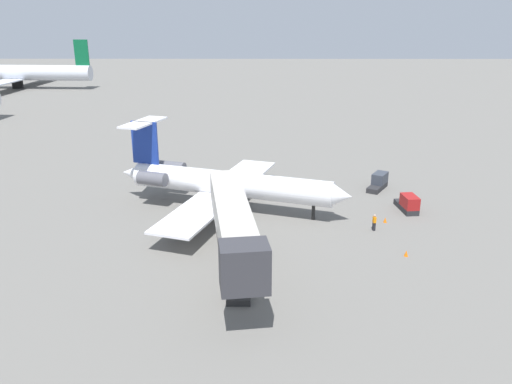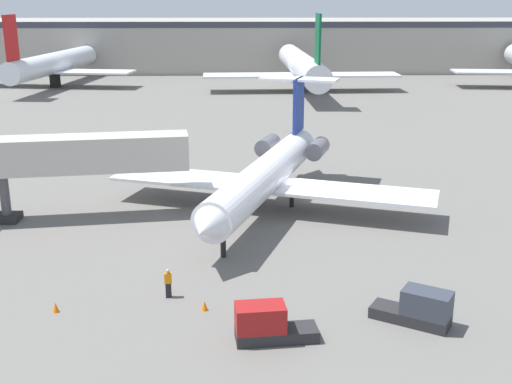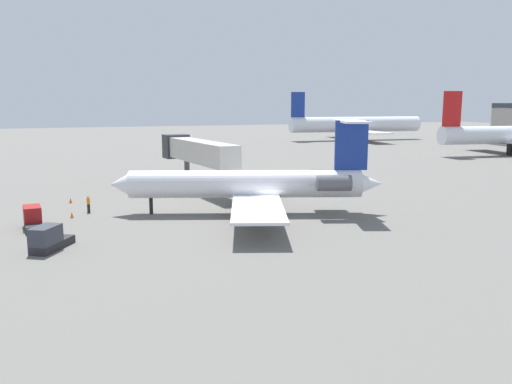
{
  "view_description": "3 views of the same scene",
  "coord_description": "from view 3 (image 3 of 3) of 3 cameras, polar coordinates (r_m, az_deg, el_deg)",
  "views": [
    {
      "loc": [
        -55.82,
        -4.96,
        20.34
      ],
      "look_at": [
        -3.98,
        -4.69,
        2.45
      ],
      "focal_mm": 36.22,
      "sensor_mm": 36.0,
      "label": 1
    },
    {
      "loc": [
        -4.34,
        -49.32,
        16.13
      ],
      "look_at": [
        -3.45,
        -5.1,
        2.62
      ],
      "focal_mm": 45.61,
      "sensor_mm": 36.0,
      "label": 2
    },
    {
      "loc": [
        44.48,
        -18.0,
        10.74
      ],
      "look_at": [
        -2.53,
        -0.88,
        2.12
      ],
      "focal_mm": 36.29,
      "sensor_mm": 36.0,
      "label": 3
    }
  ],
  "objects": [
    {
      "name": "ground_plane",
      "position": [
        49.18,
        1.98,
        -2.9
      ],
      "size": [
        400.0,
        400.0,
        0.1
      ],
      "primitive_type": "cube",
      "color": "#66635E"
    },
    {
      "name": "regional_jet",
      "position": [
        50.46,
        -0.17,
        0.95
      ],
      "size": [
        25.54,
        26.0,
        9.1
      ],
      "color": "white",
      "rests_on": "ground_plane"
    },
    {
      "name": "jet_bridge",
      "position": [
        65.39,
        -6.75,
        4.51
      ],
      "size": [
        19.01,
        5.5,
        6.5
      ],
      "color": "#B7B2A8",
      "rests_on": "ground_plane"
    },
    {
      "name": "ground_crew_marshaller",
      "position": [
        53.95,
        -17.99,
        -1.26
      ],
      "size": [
        0.43,
        0.31,
        1.69
      ],
      "color": "black",
      "rests_on": "ground_plane"
    },
    {
      "name": "baggage_tug_lead",
      "position": [
        48.83,
        -23.38,
        -2.74
      ],
      "size": [
        4.13,
        1.83,
        1.9
      ],
      "color": "#262628",
      "rests_on": "ground_plane"
    },
    {
      "name": "baggage_tug_trailing",
      "position": [
        41.18,
        -21.88,
        -4.86
      ],
      "size": [
        4.15,
        3.26,
        1.9
      ],
      "color": "#262628",
      "rests_on": "ground_plane"
    },
    {
      "name": "traffic_cone_near",
      "position": [
        59.72,
        -19.76,
        -0.9
      ],
      "size": [
        0.36,
        0.36,
        0.55
      ],
      "color": "orange",
      "rests_on": "ground_plane"
    },
    {
      "name": "traffic_cone_mid",
      "position": [
        52.0,
        -19.63,
        -2.41
      ],
      "size": [
        0.36,
        0.36,
        0.55
      ],
      "color": "orange",
      "rests_on": "ground_plane"
    },
    {
      "name": "parked_airliner_west_end",
      "position": [
        155.03,
        10.9,
        7.3
      ],
      "size": [
        34.1,
        40.36,
        13.8
      ],
      "color": "silver",
      "rests_on": "ground_plane"
    }
  ]
}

